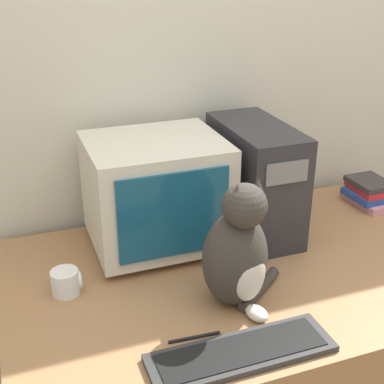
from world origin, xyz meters
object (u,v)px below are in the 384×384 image
(pen, at_px, (194,337))
(mug, at_px, (66,282))
(computer_tower, at_px, (255,179))
(book_stack, at_px, (369,192))
(cat, at_px, (238,253))
(crt_monitor, at_px, (156,193))
(keyboard, at_px, (241,353))

(pen, bearing_deg, mug, 131.31)
(computer_tower, bearing_deg, mug, -166.20)
(book_stack, distance_m, pen, 1.08)
(pen, distance_m, mug, 0.43)
(cat, bearing_deg, book_stack, 12.92)
(crt_monitor, bearing_deg, keyboard, -86.74)
(computer_tower, distance_m, mug, 0.73)
(book_stack, bearing_deg, crt_monitor, -178.73)
(keyboard, distance_m, pen, 0.14)
(computer_tower, distance_m, book_stack, 0.56)
(keyboard, distance_m, cat, 0.27)
(cat, distance_m, pen, 0.26)
(crt_monitor, xyz_separation_m, keyboard, (0.03, -0.61, -0.19))
(crt_monitor, height_order, pen, crt_monitor)
(crt_monitor, distance_m, pen, 0.55)
(cat, bearing_deg, keyboard, -126.80)
(crt_monitor, relative_size, pen, 3.10)
(crt_monitor, distance_m, computer_tower, 0.36)
(cat, height_order, book_stack, cat)
(crt_monitor, bearing_deg, pen, -96.04)
(keyboard, xyz_separation_m, pen, (-0.09, 0.10, -0.01))
(mug, bearing_deg, cat, -25.58)
(computer_tower, distance_m, pen, 0.67)
(crt_monitor, height_order, book_stack, crt_monitor)
(keyboard, xyz_separation_m, mug, (-0.37, 0.43, 0.03))
(keyboard, height_order, pen, keyboard)
(crt_monitor, xyz_separation_m, cat, (0.12, -0.40, -0.03))
(computer_tower, relative_size, book_stack, 2.02)
(book_stack, bearing_deg, computer_tower, -176.27)
(book_stack, bearing_deg, cat, -151.38)
(computer_tower, bearing_deg, pen, -129.70)
(computer_tower, xyz_separation_m, keyboard, (-0.32, -0.60, -0.19))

